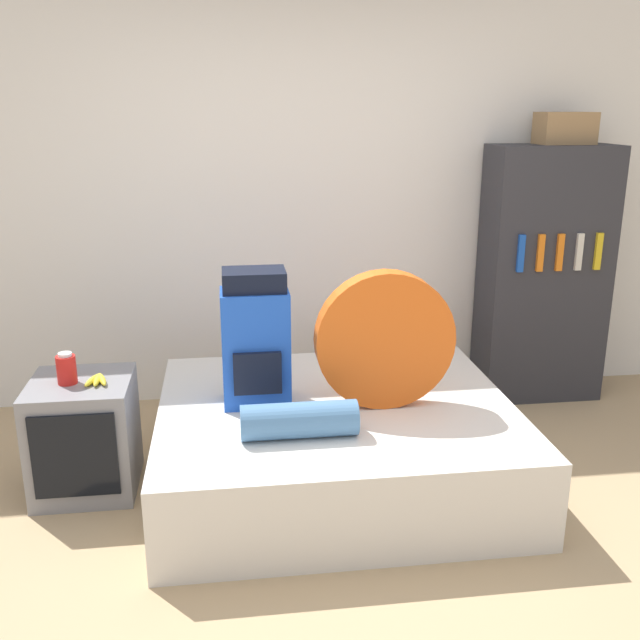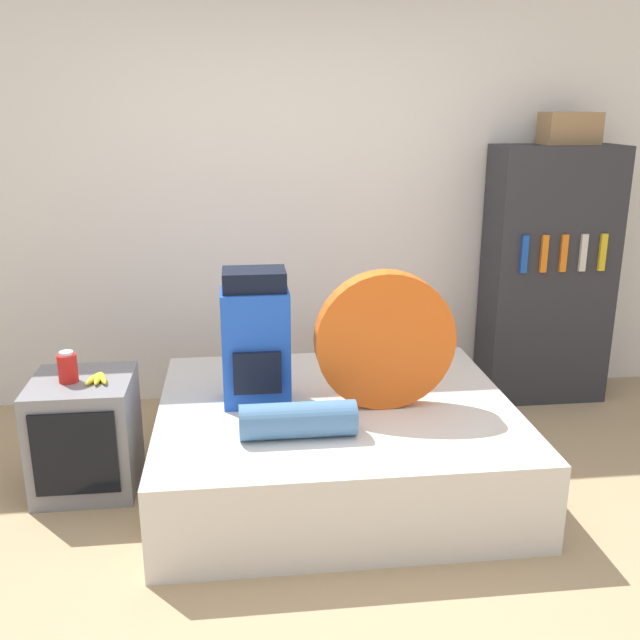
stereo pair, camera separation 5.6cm
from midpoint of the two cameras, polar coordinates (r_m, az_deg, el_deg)
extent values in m
plane|color=tan|center=(3.22, 2.71, -19.43)|extent=(16.00, 16.00, 0.00)
cube|color=white|center=(4.64, -1.13, 9.35)|extent=(8.00, 0.05, 2.60)
cube|color=silver|center=(3.78, 1.68, -9.71)|extent=(1.80, 1.56, 0.44)
cube|color=blue|center=(3.61, -4.70, -2.17)|extent=(0.34, 0.24, 0.59)
cube|color=black|center=(3.53, -4.85, 3.23)|extent=(0.31, 0.22, 0.10)
cube|color=black|center=(3.51, -4.58, -4.26)|extent=(0.24, 0.03, 0.21)
cylinder|color=#E05B19|center=(3.55, 5.64, -1.62)|extent=(0.70, 0.12, 0.70)
cylinder|color=teal|center=(3.30, -1.29, -8.00)|extent=(0.54, 0.17, 0.17)
cube|color=gray|center=(3.87, -17.84, -8.63)|extent=(0.50, 0.50, 0.59)
cube|color=black|center=(3.64, -18.60, -10.16)|extent=(0.40, 0.02, 0.42)
cylinder|color=red|center=(3.73, -19.14, -3.66)|extent=(0.09, 0.09, 0.14)
cylinder|color=white|center=(3.70, -19.25, -2.51)|extent=(0.07, 0.07, 0.02)
ellipsoid|color=yellow|center=(3.71, -17.25, -4.49)|extent=(0.08, 0.16, 0.03)
ellipsoid|color=yellow|center=(3.71, -16.91, -4.49)|extent=(0.03, 0.16, 0.03)
ellipsoid|color=yellow|center=(3.70, -16.57, -4.48)|extent=(0.08, 0.16, 0.03)
cube|color=#2D2D33|center=(4.90, 18.05, 3.38)|extent=(0.79, 0.37, 1.67)
cube|color=#194CB2|center=(4.58, 16.37, 5.08)|extent=(0.04, 0.02, 0.23)
cube|color=orange|center=(4.63, 17.82, 5.07)|extent=(0.04, 0.02, 0.23)
cube|color=orange|center=(4.69, 19.24, 5.07)|extent=(0.04, 0.02, 0.23)
cube|color=beige|center=(4.74, 20.63, 5.06)|extent=(0.04, 0.02, 0.23)
cube|color=gold|center=(4.80, 21.99, 5.05)|extent=(0.04, 0.02, 0.23)
cube|color=#99754C|center=(4.84, 19.66, 14.24)|extent=(0.34, 0.22, 0.19)
camera|label=1|loc=(0.03, -89.55, 0.14)|focal=40.00mm
camera|label=2|loc=(0.03, 90.45, -0.14)|focal=40.00mm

